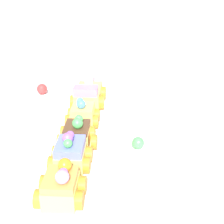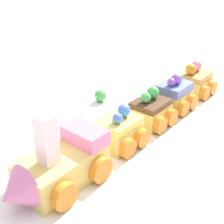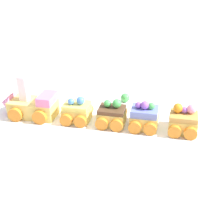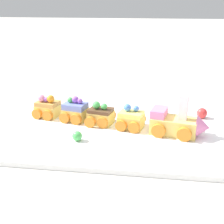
% 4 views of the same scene
% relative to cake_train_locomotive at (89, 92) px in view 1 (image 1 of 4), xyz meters
% --- Properties ---
extents(ground_plane, '(10.00, 10.00, 0.00)m').
position_rel_cake_train_locomotive_xyz_m(ground_plane, '(-0.16, 0.01, -0.04)').
color(ground_plane, beige).
extents(display_board, '(0.73, 0.41, 0.01)m').
position_rel_cake_train_locomotive_xyz_m(display_board, '(-0.16, 0.01, -0.03)').
color(display_board, white).
rests_on(display_board, ground_plane).
extents(cake_train_locomotive, '(0.15, 0.10, 0.10)m').
position_rel_cake_train_locomotive_xyz_m(cake_train_locomotive, '(0.00, 0.00, 0.00)').
color(cake_train_locomotive, '#EACC66').
rests_on(cake_train_locomotive, display_board).
extents(cake_car_lemon, '(0.08, 0.08, 0.06)m').
position_rel_cake_train_locomotive_xyz_m(cake_car_lemon, '(-0.12, 0.03, -0.00)').
color(cake_car_lemon, '#EACC66').
rests_on(cake_car_lemon, display_board).
extents(cake_car_chocolate, '(0.08, 0.08, 0.06)m').
position_rel_cake_train_locomotive_xyz_m(cake_car_chocolate, '(-0.20, 0.04, -0.00)').
color(cake_car_chocolate, '#EACC66').
rests_on(cake_car_chocolate, display_board).
extents(cake_car_blueberry, '(0.08, 0.08, 0.07)m').
position_rel_cake_train_locomotive_xyz_m(cake_car_blueberry, '(-0.27, 0.06, -0.00)').
color(cake_car_blueberry, '#EACC66').
rests_on(cake_car_blueberry, display_board).
extents(cake_car_caramel, '(0.08, 0.08, 0.06)m').
position_rel_cake_train_locomotive_xyz_m(cake_car_caramel, '(-0.36, 0.08, -0.00)').
color(cake_car_caramel, '#EACC66').
rests_on(cake_car_caramel, display_board).
extents(gumball_green, '(0.02, 0.02, 0.02)m').
position_rel_cake_train_locomotive_xyz_m(gumball_green, '(-0.24, -0.07, -0.01)').
color(gumball_green, '#4CBC56').
rests_on(gumball_green, display_board).
extents(gumball_red, '(0.03, 0.03, 0.03)m').
position_rel_cake_train_locomotive_xyz_m(gumball_red, '(0.07, 0.12, -0.01)').
color(gumball_red, red).
rests_on(gumball_red, display_board).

